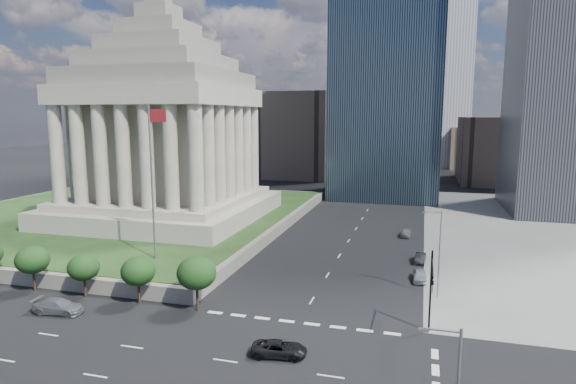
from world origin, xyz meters
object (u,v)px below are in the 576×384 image
(street_lamp_north, at_px, (438,249))
(parked_sedan_far, at_px, (406,233))
(suv_grey, at_px, (58,306))
(parked_sedan_mid, at_px, (420,258))
(flagpole, at_px, (153,173))
(pickup_truck, at_px, (279,349))
(parked_sedan_near, at_px, (420,276))
(war_memorial, at_px, (163,110))
(traffic_signal_ne, at_px, (431,285))

(street_lamp_north, bearing_deg, parked_sedan_far, 98.96)
(suv_grey, height_order, parked_sedan_mid, suv_grey)
(street_lamp_north, xyz_separation_m, parked_sedan_far, (-4.33, 27.46, -4.96))
(flagpole, relative_size, street_lamp_north, 2.00)
(pickup_truck, distance_m, parked_sedan_mid, 32.83)
(suv_grey, distance_m, parked_sedan_far, 54.64)
(suv_grey, relative_size, parked_sedan_near, 1.30)
(parked_sedan_far, bearing_deg, street_lamp_north, -77.66)
(flagpole, distance_m, parked_sedan_near, 36.06)
(war_memorial, relative_size, pickup_truck, 8.20)
(street_lamp_north, bearing_deg, parked_sedan_near, 110.34)
(war_memorial, bearing_deg, street_lamp_north, -25.92)
(flagpole, relative_size, parked_sedan_mid, 5.21)
(street_lamp_north, distance_m, parked_sedan_mid, 13.91)
(war_memorial, relative_size, parked_sedan_far, 9.50)
(parked_sedan_near, bearing_deg, pickup_truck, -118.99)
(war_memorial, xyz_separation_m, traffic_signal_ne, (46.50, -34.30, -16.15))
(pickup_truck, bearing_deg, traffic_signal_ne, -71.09)
(flagpole, distance_m, parked_sedan_far, 43.75)
(pickup_truck, bearing_deg, parked_sedan_mid, -29.62)
(flagpole, distance_m, street_lamp_north, 35.95)
(parked_sedan_mid, bearing_deg, war_memorial, 171.39)
(flagpole, height_order, parked_sedan_far, flagpole)
(street_lamp_north, height_order, parked_sedan_near, street_lamp_north)
(traffic_signal_ne, xyz_separation_m, suv_grey, (-37.15, -4.29, -4.48))
(war_memorial, xyz_separation_m, flagpole, (12.17, -24.00, -8.29))
(parked_sedan_far, bearing_deg, parked_sedan_near, -80.29)
(traffic_signal_ne, xyz_separation_m, parked_sedan_near, (-1.00, 16.24, -4.56))
(pickup_truck, bearing_deg, parked_sedan_far, -20.41)
(war_memorial, bearing_deg, flagpole, -63.11)
(flagpole, height_order, parked_sedan_near, flagpole)
(pickup_truck, distance_m, parked_sedan_near, 25.55)
(parked_sedan_near, xyz_separation_m, parked_sedan_mid, (0.00, 7.91, -0.06))
(parked_sedan_far, bearing_deg, suv_grey, -124.63)
(war_memorial, bearing_deg, parked_sedan_far, 5.92)
(street_lamp_north, height_order, parked_sedan_mid, street_lamp_north)
(flagpole, bearing_deg, suv_grey, -100.95)
(traffic_signal_ne, relative_size, parked_sedan_mid, 2.08)
(parked_sedan_far, bearing_deg, parked_sedan_mid, -76.91)
(street_lamp_north, bearing_deg, war_memorial, 154.08)
(suv_grey, relative_size, parked_sedan_far, 1.29)
(traffic_signal_ne, bearing_deg, parked_sedan_far, 95.16)
(traffic_signal_ne, relative_size, pickup_truck, 1.68)
(parked_sedan_mid, bearing_deg, flagpole, -153.47)
(war_memorial, bearing_deg, parked_sedan_near, -21.66)
(suv_grey, xyz_separation_m, parked_sedan_far, (33.65, 43.05, -0.07))
(flagpole, bearing_deg, parked_sedan_far, 42.71)
(war_memorial, distance_m, parked_sedan_mid, 51.04)
(war_memorial, xyz_separation_m, street_lamp_north, (47.33, -23.00, -15.74))
(parked_sedan_near, distance_m, parked_sedan_mid, 7.91)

